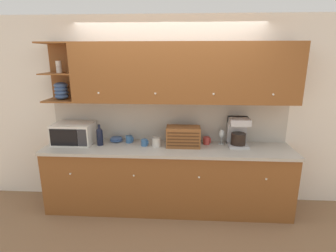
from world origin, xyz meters
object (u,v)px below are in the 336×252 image
at_px(wine_bottle, 100,136).
at_px(mug, 129,139).
at_px(mug_blue_second, 145,143).
at_px(storage_canister, 156,142).
at_px(mug_patterned_third, 207,141).
at_px(bread_box, 183,137).
at_px(wine_glass, 222,134).
at_px(microwave, 74,133).
at_px(coffee_maker, 238,132).
at_px(bowl_stack_on_counter, 116,139).

bearing_deg(wine_bottle, mug, 19.04).
bearing_deg(mug, mug_blue_second, -27.61).
xyz_separation_m(mug, storage_canister, (0.40, -0.14, 0.02)).
xyz_separation_m(mug, mug_patterned_third, (1.08, -0.00, 0.00)).
height_order(bread_box, wine_glass, bread_box).
bearing_deg(mug_blue_second, microwave, 177.55).
distance_m(mug_blue_second, wine_glass, 1.06).
distance_m(mug_blue_second, mug_patterned_third, 0.85).
height_order(mug_blue_second, mug_patterned_third, mug_patterned_third).
height_order(bread_box, coffee_maker, coffee_maker).
bearing_deg(mug_blue_second, coffee_maker, 4.09).
bearing_deg(mug_patterned_third, wine_glass, 5.55).
bearing_deg(mug, coffee_maker, -1.22).
bearing_deg(coffee_maker, mug, 178.78).
relative_size(wine_bottle, wine_glass, 1.40).
xyz_separation_m(mug, mug_blue_second, (0.23, -0.12, -0.00)).
xyz_separation_m(microwave, wine_glass, (2.03, 0.09, -0.00)).
height_order(mug, storage_canister, storage_canister).
bearing_deg(microwave, bread_box, -1.17).
bearing_deg(storage_canister, microwave, 176.78).
xyz_separation_m(mug_blue_second, bread_box, (0.52, 0.01, 0.09)).
relative_size(microwave, wine_glass, 2.55).
xyz_separation_m(microwave, wine_bottle, (0.38, -0.05, -0.01)).
distance_m(wine_glass, coffee_maker, 0.22).
relative_size(mug_blue_second, mug_patterned_third, 0.97).
distance_m(wine_bottle, mug_patterned_third, 1.46).
xyz_separation_m(storage_canister, mug_patterned_third, (0.68, 0.14, -0.02)).
xyz_separation_m(mug_patterned_third, wine_glass, (0.20, 0.02, 0.09)).
relative_size(mug_blue_second, storage_canister, 0.76).
distance_m(mug, wine_glass, 1.28).
relative_size(storage_canister, mug_patterned_third, 1.27).
height_order(storage_canister, mug_patterned_third, storage_canister).
distance_m(wine_bottle, mug, 0.41).
xyz_separation_m(bowl_stack_on_counter, bread_box, (0.95, -0.14, 0.10)).
bearing_deg(mug, microwave, -174.00).
relative_size(microwave, mug, 4.89).
xyz_separation_m(mug, coffee_maker, (1.49, -0.03, 0.15)).
height_order(microwave, wine_glass, microwave).
relative_size(bowl_stack_on_counter, coffee_maker, 0.47).
bearing_deg(mug_patterned_third, bread_box, -162.02).
relative_size(wine_bottle, bowl_stack_on_counter, 1.59).
bearing_deg(mug, bread_box, -8.28).
relative_size(mug, bread_box, 0.24).
relative_size(bread_box, wine_glass, 2.17).
bearing_deg(coffee_maker, wine_glass, 167.53).
bearing_deg(bread_box, mug_patterned_third, 17.98).
distance_m(microwave, bread_box, 1.51).
bearing_deg(mug_patterned_third, mug, 179.75).
bearing_deg(wine_glass, mug_blue_second, -172.58).
distance_m(mug_blue_second, coffee_maker, 1.27).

